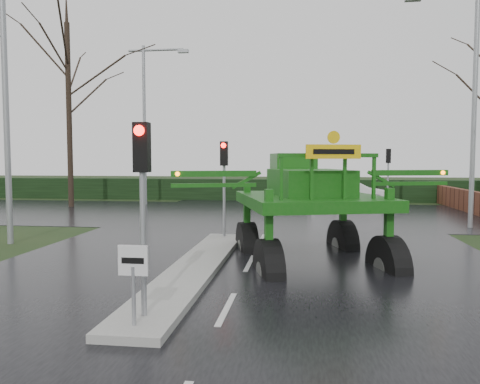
# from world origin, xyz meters

# --- Properties ---
(ground) EXTENTS (140.00, 140.00, 0.00)m
(ground) POSITION_xyz_m (0.00, 0.00, 0.00)
(ground) COLOR black
(ground) RESTS_ON ground
(road_main) EXTENTS (14.00, 80.00, 0.02)m
(road_main) POSITION_xyz_m (0.00, 10.00, 0.00)
(road_main) COLOR black
(road_main) RESTS_ON ground
(road_cross) EXTENTS (80.00, 12.00, 0.02)m
(road_cross) POSITION_xyz_m (0.00, 16.00, 0.01)
(road_cross) COLOR black
(road_cross) RESTS_ON ground
(median_island) EXTENTS (1.20, 10.00, 0.16)m
(median_island) POSITION_xyz_m (-1.30, 3.00, 0.09)
(median_island) COLOR gray
(median_island) RESTS_ON ground
(hedge_row) EXTENTS (44.00, 0.90, 1.50)m
(hedge_row) POSITION_xyz_m (0.00, 24.00, 0.75)
(hedge_row) COLOR black
(hedge_row) RESTS_ON ground
(keep_left_sign) EXTENTS (0.50, 0.07, 1.35)m
(keep_left_sign) POSITION_xyz_m (-1.30, -1.50, 1.06)
(keep_left_sign) COLOR gray
(keep_left_sign) RESTS_ON ground
(traffic_signal_near) EXTENTS (0.26, 0.33, 3.52)m
(traffic_signal_near) POSITION_xyz_m (-1.30, -1.01, 2.59)
(traffic_signal_near) COLOR gray
(traffic_signal_near) RESTS_ON ground
(traffic_signal_mid) EXTENTS (0.26, 0.33, 3.52)m
(traffic_signal_mid) POSITION_xyz_m (-1.30, 7.49, 2.59)
(traffic_signal_mid) COLOR gray
(traffic_signal_mid) RESTS_ON ground
(traffic_signal_far) EXTENTS (0.26, 0.33, 3.52)m
(traffic_signal_far) POSITION_xyz_m (6.50, 20.01, 2.59)
(traffic_signal_far) COLOR gray
(traffic_signal_far) RESTS_ON ground
(street_light_left_near) EXTENTS (3.85, 0.30, 10.00)m
(street_light_left_near) POSITION_xyz_m (-8.19, 6.00, 5.99)
(street_light_left_near) COLOR gray
(street_light_left_near) RESTS_ON ground
(street_light_right) EXTENTS (3.85, 0.30, 10.00)m
(street_light_right) POSITION_xyz_m (8.19, 12.00, 5.99)
(street_light_right) COLOR gray
(street_light_right) RESTS_ON ground
(street_light_left_far) EXTENTS (3.85, 0.30, 10.00)m
(street_light_left_far) POSITION_xyz_m (-8.19, 20.00, 5.99)
(street_light_left_far) COLOR gray
(street_light_left_far) RESTS_ON ground
(tree_left_far) EXTENTS (7.70, 7.70, 13.26)m
(tree_left_far) POSITION_xyz_m (-12.50, 18.00, 7.15)
(tree_left_far) COLOR black
(tree_left_far) RESTS_ON ground
(crop_sprayer) EXTENTS (7.77, 5.86, 4.50)m
(crop_sprayer) POSITION_xyz_m (0.54, 3.14, 2.13)
(crop_sprayer) COLOR black
(crop_sprayer) RESTS_ON ground
(white_sedan) EXTENTS (5.17, 2.50, 1.63)m
(white_sedan) POSITION_xyz_m (4.27, 20.43, 0.00)
(white_sedan) COLOR white
(white_sedan) RESTS_ON ground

